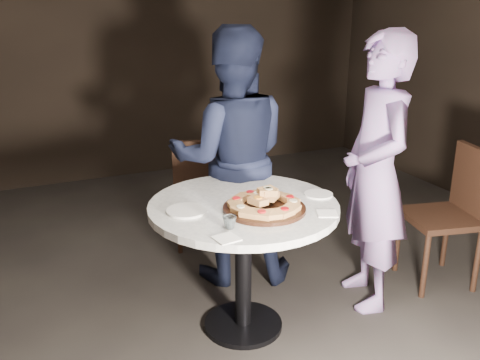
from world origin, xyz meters
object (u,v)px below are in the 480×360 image
object	(u,v)px
table	(243,228)
chair_right	(455,207)
chair_far	(202,185)
serving_board	(264,209)
focaccia_pile	(264,202)
diner_teal	(375,174)
water_glass	(230,222)
diner_navy	(231,158)

from	to	relation	value
table	chair_right	world-z (taller)	chair_right
chair_far	serving_board	bearing A→B (deg)	106.56
focaccia_pile	diner_teal	size ratio (longest dim) A/B	0.23
focaccia_pile	chair_right	xyz separation A→B (m)	(1.56, 0.09, -0.31)
serving_board	chair_far	distance (m)	1.36
table	chair_right	xyz separation A→B (m)	(1.62, -0.05, -0.11)
chair_far	diner_teal	distance (m)	1.47
serving_board	focaccia_pile	world-z (taller)	focaccia_pile
water_glass	chair_far	bearing A→B (deg)	75.46
chair_right	diner_teal	distance (m)	0.78
serving_board	diner_teal	world-z (taller)	diner_teal
chair_right	diner_teal	xyz separation A→B (m)	(-0.71, 0.02, 0.33)
serving_board	water_glass	xyz separation A→B (m)	(-0.28, -0.15, 0.02)
serving_board	chair_far	xyz separation A→B (m)	(0.10, 1.32, -0.30)
water_glass	diner_navy	xyz separation A→B (m)	(0.42, 0.96, 0.04)
table	diner_navy	size ratio (longest dim) A/B	0.77
serving_board	diner_navy	distance (m)	0.82
serving_board	diner_navy	xyz separation A→B (m)	(0.14, 0.81, 0.06)
focaccia_pile	chair_right	distance (m)	1.59
diner_teal	chair_right	bearing A→B (deg)	103.16
focaccia_pile	water_glass	size ratio (longest dim) A/B	5.75
chair_right	focaccia_pile	bearing A→B (deg)	-74.27
serving_board	chair_right	distance (m)	1.59
water_glass	chair_far	distance (m)	1.56
chair_far	diner_teal	size ratio (longest dim) A/B	0.52
table	water_glass	distance (m)	0.41
water_glass	serving_board	bearing A→B (deg)	28.62
table	diner_teal	bearing A→B (deg)	-1.86
table	water_glass	xyz separation A→B (m)	(-0.21, -0.30, 0.19)
focaccia_pile	water_glass	distance (m)	0.32
focaccia_pile	chair_right	bearing A→B (deg)	3.23
water_glass	chair_right	size ratio (longest dim) A/B	0.07
water_glass	chair_right	world-z (taller)	chair_right
focaccia_pile	chair_right	world-z (taller)	chair_right
diner_navy	chair_far	bearing A→B (deg)	-66.23
table	serving_board	bearing A→B (deg)	-65.94
water_glass	chair_right	bearing A→B (deg)	7.53
water_glass	diner_navy	size ratio (longest dim) A/B	0.04
water_glass	diner_teal	bearing A→B (deg)	13.20
water_glass	diner_teal	distance (m)	1.16
serving_board	chair_far	size ratio (longest dim) A/B	0.50
focaccia_pile	diner_navy	size ratio (longest dim) A/B	0.23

